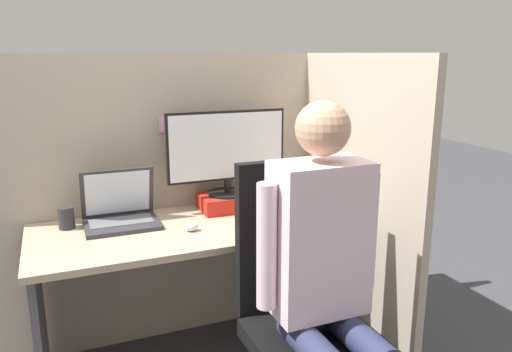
# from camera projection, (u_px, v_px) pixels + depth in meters

# --- Properties ---
(cubicle_panel_back) EXTENTS (1.98, 0.05, 1.51)m
(cubicle_panel_back) POSITION_uv_depth(u_px,v_px,m) (177.00, 200.00, 2.64)
(cubicle_panel_back) COLOR tan
(cubicle_panel_back) RESTS_ON ground
(cubicle_panel_right) EXTENTS (0.04, 1.26, 1.51)m
(cubicle_panel_right) POSITION_uv_depth(u_px,v_px,m) (343.00, 204.00, 2.56)
(cubicle_panel_right) COLOR tan
(cubicle_panel_right) RESTS_ON ground
(desk) EXTENTS (1.48, 0.63, 0.73)m
(desk) POSITION_uv_depth(u_px,v_px,m) (196.00, 260.00, 2.38)
(desk) COLOR tan
(desk) RESTS_ON ground
(paper_box) EXTENTS (0.29, 0.21, 0.08)m
(paper_box) POSITION_uv_depth(u_px,v_px,m) (228.00, 202.00, 2.57)
(paper_box) COLOR red
(paper_box) RESTS_ON desk
(monitor) EXTENTS (0.62, 0.20, 0.43)m
(monitor) POSITION_uv_depth(u_px,v_px,m) (227.00, 150.00, 2.51)
(monitor) COLOR black
(monitor) RESTS_ON paper_box
(laptop) EXTENTS (0.34, 0.26, 0.26)m
(laptop) POSITION_uv_depth(u_px,v_px,m) (121.00, 214.00, 2.33)
(laptop) COLOR #2D2D33
(laptop) RESTS_ON desk
(mouse) EXTENTS (0.06, 0.05, 0.04)m
(mouse) POSITION_uv_depth(u_px,v_px,m) (191.00, 227.00, 2.25)
(mouse) COLOR silver
(mouse) RESTS_ON desk
(stapler) EXTENTS (0.04, 0.15, 0.06)m
(stapler) POSITION_uv_depth(u_px,v_px,m) (307.00, 200.00, 2.63)
(stapler) COLOR black
(stapler) RESTS_ON desk
(carrot_toy) EXTENTS (0.04, 0.16, 0.04)m
(carrot_toy) POSITION_uv_depth(u_px,v_px,m) (277.00, 223.00, 2.31)
(carrot_toy) COLOR orange
(carrot_toy) RESTS_ON desk
(office_chair) EXTENTS (0.52, 0.56, 1.10)m
(office_chair) POSITION_uv_depth(u_px,v_px,m) (303.00, 303.00, 1.95)
(office_chair) COLOR black
(office_chair) RESTS_ON ground
(person) EXTENTS (0.48, 0.47, 1.36)m
(person) POSITION_uv_depth(u_px,v_px,m) (327.00, 268.00, 1.74)
(person) COLOR #282D4C
(person) RESTS_ON ground
(pen_cup) EXTENTS (0.07, 0.07, 0.10)m
(pen_cup) POSITION_uv_depth(u_px,v_px,m) (66.00, 218.00, 2.28)
(pen_cup) COLOR #28282D
(pen_cup) RESTS_ON desk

